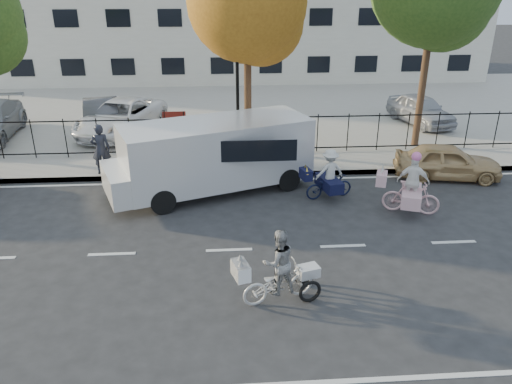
{
  "coord_description": "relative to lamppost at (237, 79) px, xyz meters",
  "views": [
    {
      "loc": [
        -0.08,
        -11.26,
        6.58
      ],
      "look_at": [
        0.78,
        1.2,
        1.1
      ],
      "focal_mm": 35.0,
      "sensor_mm": 36.0,
      "label": 1
    }
  ],
  "objects": [
    {
      "name": "iron_fence",
      "position": [
        -0.5,
        0.4,
        -2.21
      ],
      "size": [
        58.0,
        0.06,
        1.5
      ],
      "primitive_type": null,
      "color": "black",
      "rests_on": "sidewalk"
    },
    {
      "name": "road_markings",
      "position": [
        -0.5,
        -6.8,
        -3.11
      ],
      "size": [
        60.0,
        9.52,
        0.01
      ],
      "primitive_type": null,
      "color": "silver",
      "rests_on": "ground"
    },
    {
      "name": "sidewalk",
      "position": [
        -0.5,
        -0.7,
        -3.04
      ],
      "size": [
        60.0,
        2.2,
        0.15
      ],
      "primitive_type": "cube",
      "color": "#A8A399",
      "rests_on": "ground"
    },
    {
      "name": "lot_car_d",
      "position": [
        8.61,
        4.05,
        -2.3
      ],
      "size": [
        2.47,
        4.16,
        1.33
      ],
      "primitive_type": "imported",
      "rotation": [
        0.0,
        0.0,
        0.25
      ],
      "color": "#ABACB3",
      "rests_on": "parking_lot"
    },
    {
      "name": "gold_sedan",
      "position": [
        7.19,
        -2.3,
        -2.5
      ],
      "size": [
        3.77,
        2.05,
        1.22
      ],
      "primitive_type": "imported",
      "rotation": [
        0.0,
        0.0,
        1.39
      ],
      "color": "tan",
      "rests_on": "ground"
    },
    {
      "name": "street_sign",
      "position": [
        -2.35,
        0.0,
        -1.7
      ],
      "size": [
        0.85,
        0.06,
        1.8
      ],
      "color": "black",
      "rests_on": "sidewalk"
    },
    {
      "name": "pedestrian",
      "position": [
        -4.8,
        -1.4,
        -2.08
      ],
      "size": [
        0.7,
        0.5,
        1.77
      ],
      "primitive_type": "imported",
      "rotation": [
        0.0,
        0.0,
        3.27
      ],
      "color": "black",
      "rests_on": "sidewalk"
    },
    {
      "name": "zebra_trike",
      "position": [
        0.54,
        -9.02,
        -2.45
      ],
      "size": [
        1.99,
        1.18,
        1.7
      ],
      "rotation": [
        0.0,
        0.0,
        1.86
      ],
      "color": "silver",
      "rests_on": "ground"
    },
    {
      "name": "bull_bike",
      "position": [
        2.72,
        -3.69,
        -2.47
      ],
      "size": [
        1.79,
        1.26,
        1.62
      ],
      "rotation": [
        0.0,
        0.0,
        1.81
      ],
      "color": "black",
      "rests_on": "ground"
    },
    {
      "name": "building",
      "position": [
        -0.5,
        18.2,
        -0.11
      ],
      "size": [
        34.0,
        10.0,
        6.0
      ],
      "primitive_type": "cube",
      "color": "silver",
      "rests_on": "ground"
    },
    {
      "name": "lot_car_b",
      "position": [
        -4.99,
        3.46,
        -2.25
      ],
      "size": [
        3.93,
        5.65,
        1.43
      ],
      "primitive_type": "imported",
      "rotation": [
        0.0,
        0.0,
        -0.33
      ],
      "color": "white",
      "rests_on": "parking_lot"
    },
    {
      "name": "curb",
      "position": [
        -0.5,
        -1.75,
        -3.04
      ],
      "size": [
        60.0,
        0.1,
        0.15
      ],
      "primitive_type": "cube",
      "color": "#A8A399",
      "rests_on": "ground"
    },
    {
      "name": "parking_lot",
      "position": [
        -0.5,
        8.2,
        -3.04
      ],
      "size": [
        60.0,
        15.6,
        0.15
      ],
      "primitive_type": "cube",
      "color": "#A8A399",
      "rests_on": "ground"
    },
    {
      "name": "tree_mid",
      "position": [
        0.54,
        0.64,
        2.37
      ],
      "size": [
        4.27,
        4.27,
        7.82
      ],
      "color": "#442D1D",
      "rests_on": "ground"
    },
    {
      "name": "lamppost",
      "position": [
        0.0,
        0.0,
        0.0
      ],
      "size": [
        0.36,
        0.36,
        4.33
      ],
      "color": "black",
      "rests_on": "sidewalk"
    },
    {
      "name": "lot_car_c",
      "position": [
        -5.88,
        3.78,
        -2.27
      ],
      "size": [
        2.28,
        4.41,
        1.38
      ],
      "primitive_type": "imported",
      "rotation": [
        0.0,
        0.0,
        0.2
      ],
      "color": "#48494F",
      "rests_on": "parking_lot"
    },
    {
      "name": "white_van",
      "position": [
        -0.91,
        -2.82,
        -1.83
      ],
      "size": [
        7.07,
        4.14,
        2.32
      ],
      "rotation": [
        0.0,
        0.0,
        0.35
      ],
      "color": "silver",
      "rests_on": "ground"
    },
    {
      "name": "ground",
      "position": [
        -0.5,
        -6.8,
        -3.11
      ],
      "size": [
        120.0,
        120.0,
        0.0
      ],
      "primitive_type": "plane",
      "color": "#333334"
    },
    {
      "name": "unicorn_bike",
      "position": [
        4.91,
        -4.94,
        -2.4
      ],
      "size": [
        1.94,
        1.41,
        1.92
      ],
      "rotation": [
        0.0,
        0.0,
        1.21
      ],
      "color": "#FBBFC4",
      "rests_on": "ground"
    }
  ]
}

